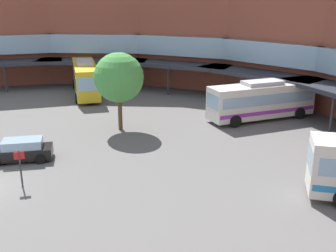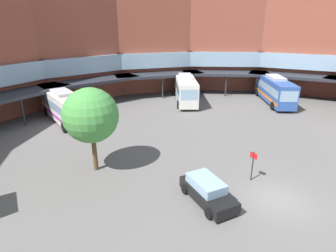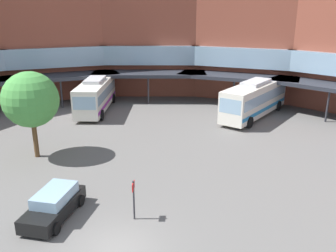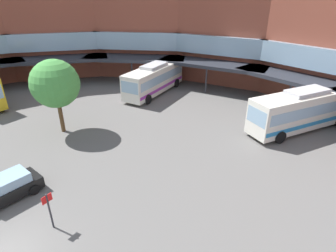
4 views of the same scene
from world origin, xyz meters
name	(u,v)px [view 2 (image 2 of 4)]	position (x,y,z in m)	size (l,w,h in m)	color
ground_plane	(279,200)	(0.00, 0.00, 0.00)	(117.83, 117.83, 0.00)	#605E5B
station_building	(119,52)	(0.00, 20.55, 7.86)	(74.86, 40.85, 16.54)	brown
bus_0	(185,88)	(11.39, 22.14, 1.94)	(8.61, 10.39, 3.84)	silver
bus_2	(274,89)	(20.87, 13.58, 1.94)	(8.92, 9.99, 3.83)	#2D519E
bus_3	(64,106)	(-5.62, 24.25, 1.85)	(3.03, 10.24, 3.66)	silver
parked_car	(207,191)	(-3.83, 2.93, 0.74)	(2.72, 4.68, 1.53)	black
plaza_tree	(91,116)	(-7.76, 11.34, 4.54)	(4.16, 4.16, 6.63)	brown
stop_sign_post	(253,163)	(0.60, 2.68, 1.42)	(0.10, 0.60, 2.31)	#2D2D33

